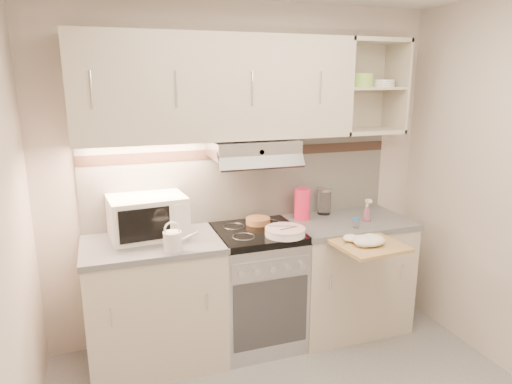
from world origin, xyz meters
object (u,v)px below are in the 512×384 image
cutting_board (370,246)px  plate_stack (285,232)px  microwave (147,216)px  watering_can (174,240)px  pink_pitcher (302,204)px  spray_bottle (367,212)px  glass_jar (324,201)px  electric_range (257,287)px

cutting_board → plate_stack: bearing=143.3°
microwave → watering_can: microwave is taller
pink_pitcher → cutting_board: size_ratio=0.57×
plate_stack → spray_bottle: bearing=8.4°
microwave → cutting_board: (1.39, -0.60, -0.17)m
cutting_board → spray_bottle: bearing=56.4°
plate_stack → glass_jar: (0.50, 0.38, 0.08)m
microwave → watering_can: (0.12, -0.34, -0.07)m
electric_range → microwave: bearing=171.3°
glass_jar → spray_bottle: bearing=-50.8°
electric_range → plate_stack: size_ratio=3.20×
glass_jar → cutting_board: bearing=-90.8°
watering_can → pink_pitcher: bearing=28.0°
plate_stack → spray_bottle: 0.73m
spray_bottle → plate_stack: bearing=-169.5°
glass_jar → pink_pitcher: bearing=-163.2°
watering_can → glass_jar: (1.28, 0.42, 0.04)m
pink_pitcher → cutting_board: (0.22, -0.62, -0.15)m
watering_can → spray_bottle: (1.50, 0.15, 0.00)m
watering_can → plate_stack: bearing=12.4°
pink_pitcher → glass_jar: (0.23, 0.07, -0.02)m
glass_jar → cutting_board: 0.70m
glass_jar → electric_range: bearing=-162.7°
electric_range → watering_can: watering_can is taller
plate_stack → cutting_board: size_ratio=0.66×
pink_pitcher → cutting_board: 0.67m
plate_stack → cutting_board: 0.58m
cutting_board → pink_pitcher: bearing=104.8°
microwave → pink_pitcher: microwave is taller
plate_stack → pink_pitcher: size_ratio=1.16×
plate_stack → microwave: bearing=161.8°
plate_stack → spray_bottle: spray_bottle is taller
electric_range → pink_pitcher: pink_pitcher is taller
watering_can → cutting_board: size_ratio=0.53×
microwave → cutting_board: bearing=-29.0°
pink_pitcher → spray_bottle: size_ratio=1.33×
microwave → pink_pitcher: (1.17, 0.02, -0.02)m
watering_can → cutting_board: watering_can is taller
watering_can → glass_jar: 1.34m
glass_jar → spray_bottle: glass_jar is taller
electric_range → plate_stack: (0.14, -0.18, 0.48)m
plate_stack → cutting_board: (0.49, -0.31, -0.05)m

